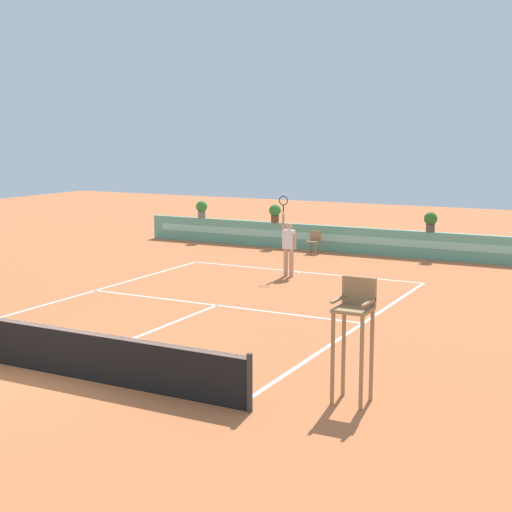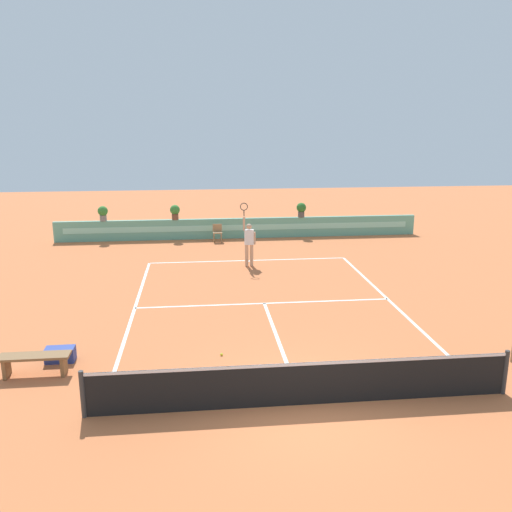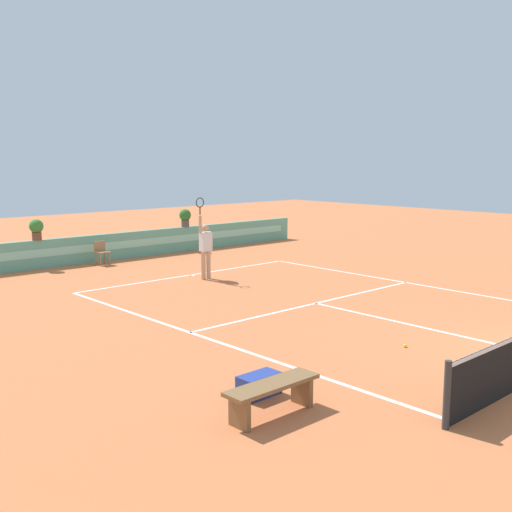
# 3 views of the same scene
# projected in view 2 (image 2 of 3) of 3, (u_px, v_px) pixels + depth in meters

# --- Properties ---
(ground_plane) EXTENTS (60.00, 60.00, 0.00)m
(ground_plane) POSITION_uv_depth(u_px,v_px,m) (266.00, 308.00, 16.96)
(ground_plane) COLOR #C66B3D
(court_lines) EXTENTS (8.32, 11.94, 0.01)m
(court_lines) POSITION_uv_depth(u_px,v_px,m) (263.00, 300.00, 17.65)
(court_lines) COLOR white
(court_lines) RESTS_ON ground
(net) EXTENTS (8.92, 0.10, 1.00)m
(net) POSITION_uv_depth(u_px,v_px,m) (303.00, 382.00, 11.05)
(net) COLOR #333333
(net) RESTS_ON ground
(back_wall_barrier) EXTENTS (18.00, 0.21, 1.00)m
(back_wall_barrier) POSITION_uv_depth(u_px,v_px,m) (240.00, 228.00, 26.85)
(back_wall_barrier) COLOR #60A88E
(back_wall_barrier) RESTS_ON ground
(ball_kid_chair) EXTENTS (0.44, 0.44, 0.85)m
(ball_kid_chair) POSITION_uv_depth(u_px,v_px,m) (217.00, 232.00, 26.03)
(ball_kid_chair) COLOR #99754C
(ball_kid_chair) RESTS_ON ground
(bench_courtside) EXTENTS (1.60, 0.44, 0.51)m
(bench_courtside) POSITION_uv_depth(u_px,v_px,m) (35.00, 360.00, 12.37)
(bench_courtside) COLOR brown
(bench_courtside) RESTS_ON ground
(gear_bag) EXTENTS (0.70, 0.37, 0.36)m
(gear_bag) POSITION_uv_depth(u_px,v_px,m) (60.00, 354.00, 13.14)
(gear_bag) COLOR navy
(gear_bag) RESTS_ON ground
(tennis_player) EXTENTS (0.62, 0.23, 2.58)m
(tennis_player) POSITION_uv_depth(u_px,v_px,m) (249.00, 241.00, 21.53)
(tennis_player) COLOR tan
(tennis_player) RESTS_ON ground
(tennis_ball_near_baseline) EXTENTS (0.07, 0.07, 0.07)m
(tennis_ball_near_baseline) POSITION_uv_depth(u_px,v_px,m) (222.00, 354.00, 13.50)
(tennis_ball_near_baseline) COLOR #CCE033
(tennis_ball_near_baseline) RESTS_ON ground
(potted_plant_right) EXTENTS (0.48, 0.48, 0.72)m
(potted_plant_right) POSITION_uv_depth(u_px,v_px,m) (301.00, 209.00, 26.95)
(potted_plant_right) COLOR #514C47
(potted_plant_right) RESTS_ON back_wall_barrier
(potted_plant_left) EXTENTS (0.48, 0.48, 0.72)m
(potted_plant_left) POSITION_uv_depth(u_px,v_px,m) (175.00, 211.00, 26.29)
(potted_plant_left) COLOR brown
(potted_plant_left) RESTS_ON back_wall_barrier
(potted_plant_far_left) EXTENTS (0.48, 0.48, 0.72)m
(potted_plant_far_left) POSITION_uv_depth(u_px,v_px,m) (103.00, 212.00, 25.93)
(potted_plant_far_left) COLOR gray
(potted_plant_far_left) RESTS_ON back_wall_barrier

